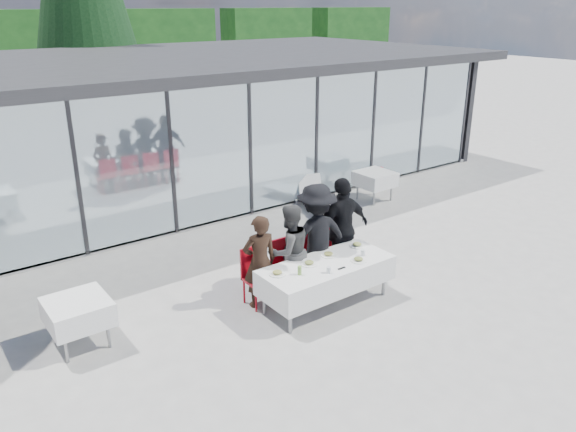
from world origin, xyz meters
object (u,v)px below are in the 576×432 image
object	(u,v)px
diner_chair_a	(256,273)
spare_chair_b	(363,165)
dining_table	(326,275)
plate_d	(357,245)
diner_chair_d	(337,247)
spare_table_left	(78,312)
plate_b	(309,263)
spare_chair_a	(369,164)
folded_eyeglasses	(342,268)
plate_c	(328,254)
diner_chair_b	(285,264)
diner_d	(342,229)
lounger	(316,197)
spare_table_right	(375,179)
diner_c	(316,236)
plate_a	(277,273)
juice_bottle	(300,270)
plate_extra	(359,260)
diner_a	(260,262)
diner_b	(289,251)
diner_chair_c	(311,255)

from	to	relation	value
diner_chair_a	spare_chair_b	world-z (taller)	same
dining_table	plate_d	xyz separation A→B (m)	(0.87, 0.21, 0.24)
diner_chair_d	spare_table_left	distance (m)	4.57
plate_b	spare_chair_a	world-z (taller)	spare_chair_a
folded_eyeglasses	plate_c	bearing A→B (deg)	73.46
dining_table	plate_d	world-z (taller)	plate_d
diner_chair_b	diner_d	distance (m)	1.26
diner_chair_d	lounger	bearing A→B (deg)	56.93
spare_table_right	spare_chair_b	bearing A→B (deg)	58.84
diner_c	plate_a	bearing A→B (deg)	33.03
diner_chair_b	juice_bottle	size ratio (longest dim) A/B	6.71
plate_extra	plate_b	bearing A→B (deg)	152.96
juice_bottle	lounger	size ratio (longest dim) A/B	0.10
lounger	diner_chair_d	bearing A→B (deg)	-123.07
diner_d	folded_eyeglasses	world-z (taller)	diner_d
plate_b	spare_chair_a	xyz separation A→B (m)	(5.59, 4.35, -0.24)
diner_chair_d	folded_eyeglasses	bearing A→B (deg)	-128.14
diner_chair_d	plate_extra	world-z (taller)	diner_chair_d
plate_a	spare_table_right	size ratio (longest dim) A/B	0.31
diner_d	spare_chair_a	bearing A→B (deg)	-135.58
dining_table	diner_a	world-z (taller)	diner_a
plate_b	spare_table_right	world-z (taller)	plate_b
diner_c	spare_table_left	bearing A→B (deg)	2.60
folded_eyeglasses	dining_table	bearing A→B (deg)	102.83
diner_d	lounger	world-z (taller)	diner_d
diner_a	lounger	world-z (taller)	diner_a
diner_chair_a	spare_table_right	distance (m)	5.91
diner_c	plate_a	distance (m)	1.27
diner_b	diner_c	world-z (taller)	diner_c
spare_table_left	spare_chair_a	distance (m)	9.57
folded_eyeglasses	lounger	bearing A→B (deg)	55.59
diner_chair_b	diner_chair_c	size ratio (longest dim) A/B	1.00
diner_chair_a	diner_d	size ratio (longest dim) A/B	0.52
plate_c	folded_eyeglasses	bearing A→B (deg)	-106.54
diner_chair_c	plate_extra	xyz separation A→B (m)	(0.19, -0.99, 0.24)
folded_eyeglasses	spare_chair_b	distance (m)	7.01
diner_d	diner_chair_d	bearing A→B (deg)	-86.49
folded_eyeglasses	spare_chair_b	world-z (taller)	spare_chair_b
plate_a	plate_b	bearing A→B (deg)	-1.61
plate_b	plate_c	xyz separation A→B (m)	(0.48, 0.08, 0.00)
diner_d	plate_extra	xyz separation A→B (m)	(-0.41, -0.87, -0.17)
plate_d	spare_chair_b	world-z (taller)	spare_chair_b
spare_chair_b	lounger	xyz separation A→B (m)	(-2.26, -0.73, -0.28)
folded_eyeglasses	lounger	xyz separation A→B (m)	(2.81, 4.11, -0.50)
plate_a	plate_d	distance (m)	1.75
diner_c	spare_chair_b	size ratio (longest dim) A/B	1.94
diner_b	spare_chair_b	xyz separation A→B (m)	(5.44, 3.92, -0.28)
plate_b	spare_table_right	bearing A→B (deg)	34.47
diner_a	diner_chair_d	xyz separation A→B (m)	(1.78, 0.13, -0.26)
plate_a	plate_b	world-z (taller)	same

